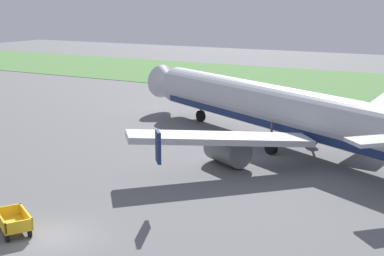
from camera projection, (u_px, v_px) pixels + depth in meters
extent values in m
plane|color=slate|center=(53.00, 237.00, 27.51)|extent=(220.00, 220.00, 0.00)
cube|color=#518442|center=(348.00, 84.00, 79.40)|extent=(220.00, 28.00, 0.06)
cylinder|color=#B2B7BC|center=(272.00, 107.00, 45.11)|extent=(28.40, 16.93, 3.70)
cube|color=navy|center=(271.00, 119.00, 45.34)|extent=(25.65, 15.40, 0.56)
cone|color=#B2B7BC|center=(169.00, 83.00, 58.51)|extent=(4.50, 4.68, 3.63)
cube|color=#B2B7BC|center=(221.00, 138.00, 37.42)|extent=(11.52, 10.49, 1.35)
cube|color=navy|center=(158.00, 147.00, 31.58)|extent=(0.87, 0.96, 1.90)
cylinder|color=slate|center=(228.00, 150.00, 39.56)|extent=(3.80, 3.32, 2.10)
cube|color=#B2B7BC|center=(377.00, 112.00, 46.40)|extent=(3.73, 13.18, 1.35)
cylinder|color=slate|center=(353.00, 127.00, 46.87)|extent=(3.80, 3.32, 2.10)
cylinder|color=#4C4C51|center=(201.00, 106.00, 53.99)|extent=(0.20, 0.20, 2.04)
cylinder|color=black|center=(201.00, 116.00, 54.23)|extent=(1.18, 0.90, 1.10)
cylinder|color=#4C4C51|center=(271.00, 135.00, 42.26)|extent=(0.20, 0.20, 2.04)
cylinder|color=black|center=(271.00, 147.00, 42.49)|extent=(1.18, 0.90, 1.10)
cylinder|color=#4C4C51|center=(312.00, 128.00, 44.62)|extent=(0.20, 0.20, 2.04)
cylinder|color=black|center=(311.00, 140.00, 44.85)|extent=(1.18, 0.90, 1.10)
cube|color=gold|center=(14.00, 224.00, 27.97)|extent=(2.86, 2.47, 0.08)
cube|color=gold|center=(0.00, 221.00, 27.58)|extent=(2.21, 1.34, 0.55)
cube|color=gold|center=(26.00, 216.00, 28.22)|extent=(2.21, 1.34, 0.55)
cube|color=gold|center=(8.00, 211.00, 28.91)|extent=(0.79, 1.26, 0.55)
cube|color=gold|center=(19.00, 226.00, 26.90)|extent=(0.79, 1.26, 0.55)
cylinder|color=#2D2D33|center=(6.00, 213.00, 29.50)|extent=(0.91, 0.57, 0.08)
cylinder|color=black|center=(21.00, 220.00, 29.10)|extent=(0.46, 0.36, 0.44)
cylinder|color=black|center=(7.00, 237.00, 26.97)|extent=(0.46, 0.36, 0.44)
cylinder|color=black|center=(30.00, 233.00, 27.52)|extent=(0.46, 0.36, 0.44)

